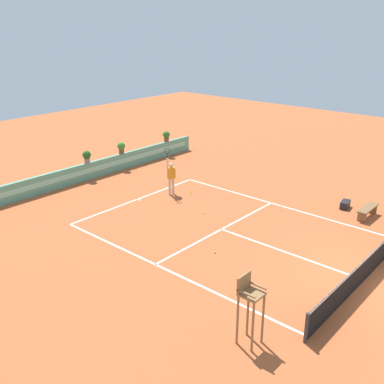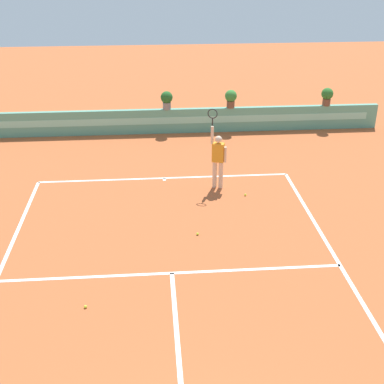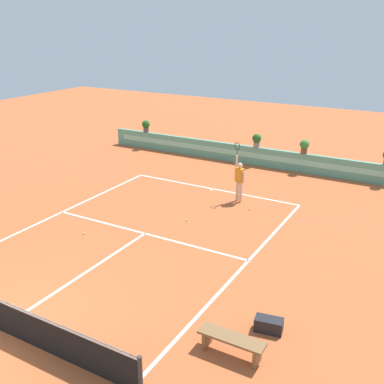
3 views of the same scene
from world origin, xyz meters
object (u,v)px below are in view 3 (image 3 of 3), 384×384
(tennis_ball_mid_court, at_px, (249,209))
(bench_courtside, at_px, (232,341))
(gear_bag, at_px, (269,325))
(tennis_ball_by_sideline, at_px, (84,233))
(tennis_player, at_px, (239,178))
(tennis_ball_near_baseline, at_px, (187,220))
(potted_plant_centre, at_px, (257,140))
(potted_plant_far_left, at_px, (146,125))
(potted_plant_right, at_px, (304,146))

(tennis_ball_mid_court, bearing_deg, bench_courtside, -69.86)
(gear_bag, relative_size, tennis_ball_mid_court, 10.29)
(gear_bag, xyz_separation_m, tennis_ball_by_sideline, (-7.87, 1.94, -0.15))
(bench_courtside, bearing_deg, gear_bag, 70.74)
(tennis_ball_mid_court, bearing_deg, tennis_player, 139.33)
(gear_bag, relative_size, tennis_ball_near_baseline, 10.29)
(potted_plant_centre, height_order, potted_plant_far_left, same)
(tennis_ball_by_sideline, xyz_separation_m, potted_plant_centre, (2.20, 11.14, 1.38))
(tennis_ball_by_sideline, distance_m, potted_plant_far_left, 12.27)
(gear_bag, height_order, tennis_ball_by_sideline, gear_bag)
(gear_bag, bearing_deg, bench_courtside, -109.26)
(bench_courtside, bearing_deg, potted_plant_right, 100.48)
(tennis_player, height_order, tennis_ball_near_baseline, tennis_player)
(potted_plant_centre, bearing_deg, bench_courtside, -69.95)
(gear_bag, height_order, potted_plant_right, potted_plant_right)
(bench_courtside, relative_size, tennis_ball_by_sideline, 23.53)
(potted_plant_right, bearing_deg, gear_bag, -76.68)
(tennis_ball_near_baseline, distance_m, tennis_ball_by_sideline, 3.94)
(gear_bag, height_order, tennis_ball_near_baseline, gear_bag)
(gear_bag, bearing_deg, potted_plant_far_left, 134.50)
(bench_courtside, relative_size, potted_plant_far_left, 2.21)
(bench_courtside, xyz_separation_m, potted_plant_far_left, (-12.41, 14.34, 1.04))
(potted_plant_right, bearing_deg, bench_courtside, -79.52)
(tennis_ball_by_sideline, distance_m, potted_plant_right, 12.20)
(potted_plant_right, xyz_separation_m, potted_plant_far_left, (-9.75, 0.00, 0.00))
(tennis_ball_mid_court, bearing_deg, potted_plant_far_left, 147.23)
(bench_courtside, bearing_deg, tennis_player, 113.12)
(bench_courtside, relative_size, tennis_player, 0.62)
(gear_bag, relative_size, tennis_ball_by_sideline, 10.29)
(tennis_player, bearing_deg, tennis_ball_near_baseline, -107.05)
(bench_courtside, height_order, gear_bag, bench_courtside)
(tennis_ball_mid_court, relative_size, potted_plant_far_left, 0.09)
(bench_courtside, distance_m, tennis_player, 9.81)
(potted_plant_right, bearing_deg, potted_plant_far_left, 180.00)
(tennis_ball_near_baseline, distance_m, tennis_ball_mid_court, 2.81)
(tennis_ball_mid_court, bearing_deg, potted_plant_right, 86.23)
(tennis_ball_near_baseline, xyz_separation_m, tennis_ball_by_sideline, (-2.69, -2.87, 0.00))
(tennis_player, relative_size, potted_plant_right, 3.57)
(bench_courtside, height_order, potted_plant_centre, potted_plant_centre)
(potted_plant_right, bearing_deg, tennis_ball_mid_court, -93.77)
(potted_plant_centre, bearing_deg, tennis_ball_by_sideline, -101.18)
(bench_courtside, bearing_deg, tennis_ball_mid_court, 110.14)
(tennis_ball_near_baseline, xyz_separation_m, potted_plant_far_left, (-7.67, 8.26, 1.38))
(bench_courtside, distance_m, tennis_ball_by_sideline, 8.10)
(tennis_ball_near_baseline, xyz_separation_m, tennis_ball_mid_court, (1.69, 2.24, 0.00))
(tennis_ball_near_baseline, xyz_separation_m, potted_plant_right, (2.09, 8.26, 1.38))
(tennis_ball_mid_court, bearing_deg, potted_plant_centre, 109.92)
(tennis_ball_mid_court, xyz_separation_m, tennis_ball_by_sideline, (-4.38, -5.12, 0.00))
(tennis_ball_mid_court, height_order, potted_plant_centre, potted_plant_centre)
(tennis_ball_by_sideline, bearing_deg, potted_plant_far_left, 114.06)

